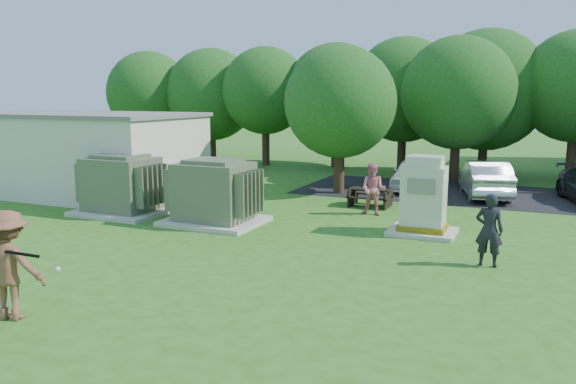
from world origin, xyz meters
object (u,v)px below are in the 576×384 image
at_px(picnic_table, 370,195).
at_px(car_white, 414,174).
at_px(person_at_picnic, 373,189).
at_px(car_silver_a, 485,179).
at_px(generator_cabinet, 424,200).
at_px(person_by_generator, 489,230).
at_px(transformer_right, 214,194).
at_px(transformer_left, 122,186).
at_px(batter, 9,265).

height_order(picnic_table, car_white, car_white).
relative_size(picnic_table, car_white, 0.39).
xyz_separation_m(person_at_picnic, car_silver_a, (3.17, 5.31, -0.16)).
relative_size(generator_cabinet, car_white, 0.58).
bearing_deg(person_by_generator, car_white, -68.04).
xyz_separation_m(transformer_right, person_at_picnic, (4.30, 3.29, -0.08)).
distance_m(transformer_right, person_at_picnic, 5.41).
height_order(transformer_left, person_at_picnic, transformer_left).
height_order(person_by_generator, car_white, person_by_generator).
height_order(transformer_left, car_silver_a, transformer_left).
bearing_deg(person_at_picnic, person_by_generator, -46.95).
distance_m(transformer_left, car_silver_a, 14.09).
xyz_separation_m(transformer_right, car_white, (4.48, 9.17, -0.29)).
distance_m(batter, person_at_picnic, 12.03).
bearing_deg(transformer_right, car_silver_a, 49.03).
height_order(generator_cabinet, batter, generator_cabinet).
distance_m(generator_cabinet, picnic_table, 4.31).
bearing_deg(transformer_left, picnic_table, 32.26).
bearing_deg(transformer_left, car_silver_a, 37.59).
relative_size(transformer_right, person_by_generator, 1.69).
xyz_separation_m(transformer_right, batter, (0.66, -8.18, 0.05)).
relative_size(person_at_picnic, car_white, 0.45).
relative_size(transformer_right, batter, 1.48).
bearing_deg(picnic_table, person_by_generator, -52.44).
bearing_deg(car_white, person_at_picnic, -95.35).
relative_size(generator_cabinet, person_at_picnic, 1.30).
distance_m(transformer_right, generator_cabinet, 6.49).
relative_size(batter, person_at_picnic, 1.14).
height_order(transformer_left, car_white, transformer_left).
xyz_separation_m(generator_cabinet, car_silver_a, (1.11, 7.28, -0.28)).
height_order(picnic_table, car_silver_a, car_silver_a).
bearing_deg(picnic_table, batter, -103.68).
bearing_deg(batter, generator_cabinet, -135.81).
height_order(picnic_table, person_by_generator, person_by_generator).
distance_m(person_by_generator, person_at_picnic, 6.10).
bearing_deg(batter, person_at_picnic, -122.47).
bearing_deg(car_silver_a, generator_cabinet, 67.59).
distance_m(transformer_right, picnic_table, 6.09).
bearing_deg(car_silver_a, transformer_right, 35.28).
bearing_deg(generator_cabinet, batter, -120.98).
distance_m(picnic_table, car_silver_a, 5.34).
height_order(batter, person_by_generator, batter).
relative_size(picnic_table, batter, 0.76).
height_order(person_by_generator, person_at_picnic, person_at_picnic).
distance_m(picnic_table, batter, 13.30).
height_order(batter, person_at_picnic, batter).
distance_m(transformer_right, person_by_generator, 8.48).
xyz_separation_m(generator_cabinet, car_white, (-1.88, 7.86, -0.33)).
height_order(generator_cabinet, car_white, generator_cabinet).
bearing_deg(person_by_generator, person_at_picnic, -46.54).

